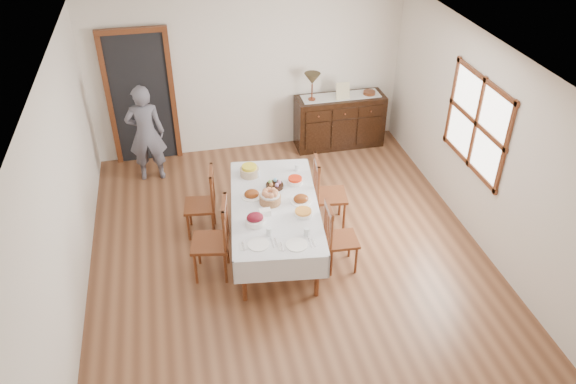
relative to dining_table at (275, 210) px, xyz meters
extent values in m
plane|color=brown|center=(0.15, -0.21, -0.63)|extent=(6.00, 6.00, 0.00)
cube|color=white|center=(0.15, -0.21, 1.97)|extent=(5.00, 6.00, 0.02)
cube|color=silver|center=(0.15, 2.79, 0.67)|extent=(5.00, 0.02, 2.60)
cube|color=silver|center=(-2.35, -0.21, 0.67)|extent=(0.02, 6.00, 2.60)
cube|color=silver|center=(2.65, -0.21, 0.67)|extent=(0.02, 6.00, 2.60)
cube|color=white|center=(2.63, 0.09, 0.87)|extent=(0.02, 1.30, 1.10)
cube|color=#5D2D16|center=(2.62, 0.09, 0.87)|extent=(0.03, 1.46, 1.26)
cube|color=black|center=(-1.55, 2.75, 0.42)|extent=(0.90, 0.06, 2.10)
cube|color=#5D2D16|center=(-1.55, 2.73, 0.42)|extent=(1.04, 0.08, 2.18)
cube|color=silver|center=(0.00, 0.00, 0.07)|extent=(1.28, 2.18, 0.04)
cylinder|color=#5D2D16|center=(-0.53, -0.83, -0.30)|extent=(0.06, 0.06, 0.66)
cylinder|color=#5D2D16|center=(0.31, -0.94, -0.30)|extent=(0.06, 0.06, 0.66)
cylinder|color=#5D2D16|center=(-0.31, 0.94, -0.30)|extent=(0.06, 0.06, 0.66)
cylinder|color=#5D2D16|center=(0.53, 0.83, -0.30)|extent=(0.06, 0.06, 0.66)
cube|color=silver|center=(-0.52, 0.07, -0.07)|extent=(0.28, 2.09, 0.32)
cube|color=silver|center=(0.52, -0.07, -0.07)|extent=(0.28, 2.09, 0.32)
cube|color=silver|center=(-0.13, -1.03, -0.07)|extent=(1.07, 0.15, 0.32)
cube|color=silver|center=(0.13, 1.03, -0.07)|extent=(1.07, 0.15, 0.32)
cube|color=#5D2D16|center=(-0.85, -0.28, -0.16)|extent=(0.52, 0.52, 0.04)
cylinder|color=#5D2D16|center=(-0.99, -0.07, -0.41)|extent=(0.04, 0.04, 0.45)
cylinder|color=#5D2D16|center=(-1.06, -0.42, -0.41)|extent=(0.04, 0.04, 0.45)
cylinder|color=#5D2D16|center=(-0.64, -0.14, -0.41)|extent=(0.04, 0.04, 0.45)
cylinder|color=#5D2D16|center=(-0.70, -0.49, -0.41)|extent=(0.04, 0.04, 0.45)
cylinder|color=#5D2D16|center=(-0.62, -0.13, 0.13)|extent=(0.04, 0.04, 0.59)
cylinder|color=#5D2D16|center=(-0.69, -0.50, 0.13)|extent=(0.04, 0.04, 0.59)
cube|color=#5D2D16|center=(-0.65, -0.32, 0.38)|extent=(0.12, 0.42, 0.08)
cylinder|color=#5D2D16|center=(-0.63, -0.22, 0.11)|extent=(0.02, 0.02, 0.48)
cylinder|color=#5D2D16|center=(-0.65, -0.32, 0.11)|extent=(0.02, 0.02, 0.48)
cylinder|color=#5D2D16|center=(-0.67, -0.41, 0.11)|extent=(0.02, 0.02, 0.48)
cube|color=#5D2D16|center=(-0.90, 0.57, -0.20)|extent=(0.45, 0.45, 0.04)
cylinder|color=#5D2D16|center=(-1.04, 0.76, -0.43)|extent=(0.03, 0.03, 0.41)
cylinder|color=#5D2D16|center=(-1.08, 0.43, -0.43)|extent=(0.03, 0.03, 0.41)
cylinder|color=#5D2D16|center=(-0.71, 0.71, -0.43)|extent=(0.03, 0.03, 0.41)
cylinder|color=#5D2D16|center=(-0.76, 0.39, -0.43)|extent=(0.03, 0.03, 0.41)
cylinder|color=#5D2D16|center=(-0.69, 0.72, 0.07)|extent=(0.04, 0.04, 0.54)
cylinder|color=#5D2D16|center=(-0.74, 0.38, 0.07)|extent=(0.04, 0.04, 0.54)
cube|color=#5D2D16|center=(-0.72, 0.55, 0.30)|extent=(0.09, 0.39, 0.08)
cylinder|color=#5D2D16|center=(-0.71, 0.64, 0.05)|extent=(0.02, 0.02, 0.44)
cylinder|color=#5D2D16|center=(-0.72, 0.55, 0.05)|extent=(0.02, 0.02, 0.44)
cylinder|color=#5D2D16|center=(-0.73, 0.46, 0.05)|extent=(0.02, 0.02, 0.44)
cube|color=#5D2D16|center=(0.73, -0.50, -0.22)|extent=(0.41, 0.41, 0.04)
cylinder|color=#5D2D16|center=(0.88, -0.66, -0.44)|extent=(0.03, 0.03, 0.39)
cylinder|color=#5D2D16|center=(0.89, -0.35, -0.44)|extent=(0.03, 0.03, 0.39)
cylinder|color=#5D2D16|center=(0.57, -0.64, -0.44)|extent=(0.03, 0.03, 0.39)
cylinder|color=#5D2D16|center=(0.58, -0.33, -0.44)|extent=(0.03, 0.03, 0.39)
cylinder|color=#5D2D16|center=(0.55, -0.65, 0.04)|extent=(0.04, 0.04, 0.51)
cylinder|color=#5D2D16|center=(0.56, -0.32, 0.04)|extent=(0.04, 0.04, 0.51)
cube|color=#5D2D16|center=(0.56, -0.49, 0.26)|extent=(0.06, 0.37, 0.07)
cylinder|color=#5D2D16|center=(0.55, -0.57, 0.02)|extent=(0.02, 0.02, 0.42)
cylinder|color=#5D2D16|center=(0.56, -0.49, 0.02)|extent=(0.02, 0.02, 0.42)
cylinder|color=#5D2D16|center=(0.56, -0.40, 0.02)|extent=(0.02, 0.02, 0.42)
cube|color=#5D2D16|center=(0.84, 0.39, -0.18)|extent=(0.48, 0.48, 0.04)
cylinder|color=#5D2D16|center=(0.99, 0.20, -0.42)|extent=(0.04, 0.04, 0.44)
cylinder|color=#5D2D16|center=(1.03, 0.54, -0.42)|extent=(0.04, 0.04, 0.44)
cylinder|color=#5D2D16|center=(0.64, 0.24, -0.42)|extent=(0.04, 0.04, 0.44)
cylinder|color=#5D2D16|center=(0.69, 0.59, -0.42)|extent=(0.04, 0.04, 0.44)
cylinder|color=#5D2D16|center=(0.62, 0.24, 0.11)|extent=(0.04, 0.04, 0.57)
cylinder|color=#5D2D16|center=(0.67, 0.60, 0.11)|extent=(0.04, 0.04, 0.57)
cube|color=#5D2D16|center=(0.65, 0.42, 0.35)|extent=(0.09, 0.41, 0.08)
cylinder|color=#5D2D16|center=(0.64, 0.33, 0.09)|extent=(0.02, 0.02, 0.47)
cylinder|color=#5D2D16|center=(0.65, 0.42, 0.09)|extent=(0.02, 0.02, 0.47)
cylinder|color=#5D2D16|center=(0.66, 0.51, 0.09)|extent=(0.02, 0.02, 0.47)
cube|color=black|center=(1.61, 2.51, -0.19)|extent=(1.47, 0.49, 0.88)
cube|color=black|center=(1.17, 2.26, 0.07)|extent=(0.41, 0.02, 0.18)
sphere|color=brown|center=(1.17, 2.24, 0.07)|extent=(0.03, 0.03, 0.03)
cube|color=black|center=(1.61, 2.26, 0.07)|extent=(0.41, 0.02, 0.18)
sphere|color=brown|center=(1.61, 2.24, 0.07)|extent=(0.03, 0.03, 0.03)
cube|color=black|center=(2.05, 2.26, 0.07)|extent=(0.41, 0.02, 0.18)
sphere|color=brown|center=(2.05, 2.24, 0.07)|extent=(0.03, 0.03, 0.03)
imported|color=#595763|center=(-1.53, 2.13, 0.19)|extent=(0.52, 0.34, 1.64)
cylinder|color=#8E5F3A|center=(-0.05, 0.04, 0.14)|extent=(0.27, 0.27, 0.11)
cylinder|color=silver|center=(-0.05, 0.04, 0.20)|extent=(0.24, 0.24, 0.02)
sphere|color=#C3774D|center=(0.02, 0.04, 0.23)|extent=(0.08, 0.08, 0.08)
sphere|color=#C3774D|center=(0.00, 0.09, 0.23)|extent=(0.08, 0.08, 0.08)
sphere|color=#C3774D|center=(-0.05, 0.11, 0.23)|extent=(0.08, 0.08, 0.08)
sphere|color=#C3774D|center=(-0.10, 0.09, 0.23)|extent=(0.08, 0.08, 0.08)
sphere|color=#C3774D|center=(-0.12, 0.04, 0.23)|extent=(0.08, 0.08, 0.08)
sphere|color=#C3774D|center=(-0.10, -0.01, 0.23)|extent=(0.08, 0.08, 0.08)
sphere|color=#C3774D|center=(-0.05, -0.03, 0.23)|extent=(0.08, 0.08, 0.08)
sphere|color=#C3774D|center=(0.00, -0.01, 0.23)|extent=(0.08, 0.08, 0.08)
cylinder|color=black|center=(0.07, 0.36, 0.11)|extent=(0.23, 0.23, 0.05)
ellipsoid|color=#FF9DC4|center=(0.14, 0.36, 0.16)|extent=(0.05, 0.05, 0.06)
ellipsoid|color=#76CCFF|center=(0.09, 0.42, 0.16)|extent=(0.05, 0.05, 0.06)
ellipsoid|color=#92DD6B|center=(0.02, 0.40, 0.16)|extent=(0.05, 0.05, 0.06)
ellipsoid|color=#E39751|center=(0.02, 0.32, 0.16)|extent=(0.05, 0.05, 0.06)
ellipsoid|color=#D590E7|center=(0.09, 0.30, 0.16)|extent=(0.05, 0.05, 0.06)
cylinder|color=white|center=(-0.25, 0.22, 0.10)|extent=(0.27, 0.27, 0.01)
ellipsoid|color=#6E2F0E|center=(-0.25, 0.22, 0.13)|extent=(0.19, 0.16, 0.11)
cylinder|color=white|center=(0.33, -0.02, 0.10)|extent=(0.28, 0.28, 0.01)
ellipsoid|color=#6E2F0E|center=(0.33, -0.02, 0.13)|extent=(0.19, 0.16, 0.11)
cylinder|color=white|center=(-0.30, -0.35, 0.12)|extent=(0.24, 0.24, 0.07)
ellipsoid|color=maroon|center=(-0.30, -0.35, 0.18)|extent=(0.20, 0.17, 0.11)
cylinder|color=white|center=(0.35, 0.40, 0.12)|extent=(0.21, 0.21, 0.05)
cylinder|color=red|center=(0.35, 0.40, 0.16)|extent=(0.18, 0.18, 0.03)
cylinder|color=tan|center=(-0.20, 0.72, 0.14)|extent=(0.25, 0.25, 0.11)
cylinder|color=yellow|center=(-0.20, 0.72, 0.22)|extent=(0.20, 0.20, 0.04)
cylinder|color=white|center=(0.29, -0.30, 0.11)|extent=(0.21, 0.21, 0.04)
cylinder|color=orange|center=(0.29, -0.30, 0.15)|extent=(0.20, 0.20, 0.02)
cube|color=white|center=(-0.16, -0.19, 0.12)|extent=(0.15, 0.11, 0.07)
cylinder|color=white|center=(-0.33, -0.74, 0.09)|extent=(0.25, 0.25, 0.01)
cube|color=silver|center=(-0.50, -0.74, 0.09)|extent=(0.09, 0.13, 0.01)
cube|color=silver|center=(-0.50, -0.74, 0.10)|extent=(0.03, 0.16, 0.01)
cube|color=silver|center=(-0.17, -0.74, 0.09)|extent=(0.03, 0.18, 0.01)
cube|color=silver|center=(-0.13, -0.74, 0.09)|extent=(0.04, 0.14, 0.01)
cylinder|color=white|center=(-0.18, -0.59, 0.14)|extent=(0.07, 0.07, 0.10)
cylinder|color=white|center=(0.08, -0.84, 0.09)|extent=(0.25, 0.25, 0.01)
cube|color=silver|center=(-0.09, -0.84, 0.09)|extent=(0.09, 0.13, 0.01)
cube|color=silver|center=(-0.09, -0.84, 0.10)|extent=(0.03, 0.16, 0.01)
cube|color=silver|center=(0.24, -0.84, 0.09)|extent=(0.03, 0.18, 0.01)
cube|color=silver|center=(0.28, -0.84, 0.09)|extent=(0.04, 0.14, 0.01)
cylinder|color=white|center=(0.23, -0.69, 0.14)|extent=(0.07, 0.07, 0.10)
cylinder|color=white|center=(-0.10, 0.67, 0.14)|extent=(0.07, 0.07, 0.10)
cylinder|color=white|center=(0.45, 0.70, 0.13)|extent=(0.06, 0.06, 0.09)
cube|color=silver|center=(1.62, 2.53, 0.25)|extent=(1.30, 0.35, 0.01)
cylinder|color=brown|center=(1.11, 2.49, 0.26)|extent=(0.12, 0.12, 0.03)
cylinder|color=brown|center=(1.11, 2.49, 0.40)|extent=(0.02, 0.02, 0.25)
cone|color=#413720|center=(1.11, 2.49, 0.62)|extent=(0.26, 0.26, 0.18)
cube|color=#C3B98D|center=(1.61, 2.42, 0.39)|extent=(0.22, 0.08, 0.28)
cylinder|color=#5D2D16|center=(2.09, 2.49, 0.28)|extent=(0.20, 0.20, 0.06)
camera|label=1|loc=(-1.06, -5.57, 4.11)|focal=35.00mm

